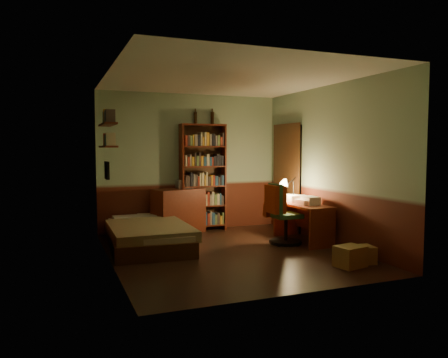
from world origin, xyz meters
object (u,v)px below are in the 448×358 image
object	(u,v)px
bed	(147,226)
desk	(303,223)
bookshelf	(203,178)
office_chair	(286,217)
mini_stereo	(184,184)
desk_lamp	(294,183)
cardboard_box_a	(350,256)
dresser	(178,211)
cardboard_box_b	(361,255)

from	to	relation	value
bed	desk	bearing A→B (deg)	-10.41
bookshelf	office_chair	distance (m)	1.93
bed	mini_stereo	size ratio (longest dim) A/B	7.40
bookshelf	desk_lamp	distance (m)	1.75
cardboard_box_a	office_chair	bearing A→B (deg)	93.76
bookshelf	desk_lamp	world-z (taller)	bookshelf
desk_lamp	office_chair	size ratio (longest dim) A/B	0.69
dresser	cardboard_box_a	size ratio (longest dim) A/B	2.51
bed	desk	size ratio (longest dim) A/B	1.78
bookshelf	office_chair	world-z (taller)	bookshelf
bed	desk_lamp	world-z (taller)	desk_lamp
cardboard_box_b	desk_lamp	bearing A→B (deg)	89.19
bed	cardboard_box_a	world-z (taller)	bed
cardboard_box_b	office_chair	bearing A→B (deg)	103.99
mini_stereo	desk	xyz separation A→B (m)	(1.60, -1.60, -0.58)
bookshelf	desk	distance (m)	2.11
mini_stereo	desk	size ratio (longest dim) A/B	0.24
dresser	desk	bearing A→B (deg)	-57.71
cardboard_box_b	bed	bearing A→B (deg)	139.95
bed	desk_lamp	size ratio (longest dim) A/B	3.42
dresser	bookshelf	size ratio (longest dim) A/B	0.46
mini_stereo	desk_lamp	distance (m)	2.05
bed	bookshelf	size ratio (longest dim) A/B	1.05
mini_stereo	desk_lamp	world-z (taller)	desk_lamp
bookshelf	cardboard_box_a	distance (m)	3.42
bed	mini_stereo	bearing A→B (deg)	50.44
mini_stereo	cardboard_box_a	world-z (taller)	mini_stereo
mini_stereo	cardboard_box_b	bearing A→B (deg)	-63.60
dresser	bookshelf	world-z (taller)	bookshelf
bed	cardboard_box_a	bearing A→B (deg)	-40.82
dresser	cardboard_box_a	world-z (taller)	dresser
mini_stereo	cardboard_box_b	world-z (taller)	mini_stereo
office_chair	desk_lamp	bearing A→B (deg)	47.60
desk_lamp	mini_stereo	bearing A→B (deg)	125.31
bookshelf	office_chair	bearing A→B (deg)	-59.67
dresser	cardboard_box_b	distance (m)	3.47
dresser	cardboard_box_b	xyz separation A→B (m)	(1.76, -2.98, -0.29)
desk_lamp	cardboard_box_a	xyz separation A→B (m)	(-0.29, -1.97, -0.82)
dresser	cardboard_box_b	size ratio (longest dim) A/B	2.77
cardboard_box_a	bed	bearing A→B (deg)	135.62
bed	desk	xyz separation A→B (m)	(2.52, -0.63, 0.00)
desk_lamp	cardboard_box_b	xyz separation A→B (m)	(-0.03, -1.88, -0.84)
office_chair	cardboard_box_b	xyz separation A→B (m)	(0.36, -1.45, -0.33)
bed	office_chair	size ratio (longest dim) A/B	2.37
dresser	desk_lamp	distance (m)	2.17
mini_stereo	desk	bearing A→B (deg)	-46.13
mini_stereo	office_chair	size ratio (longest dim) A/B	0.32
office_chair	desk	bearing A→B (deg)	7.94
mini_stereo	desk_lamp	xyz separation A→B (m)	(1.64, -1.23, 0.05)
desk	cardboard_box_b	bearing A→B (deg)	-90.80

